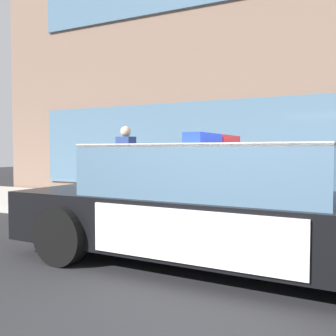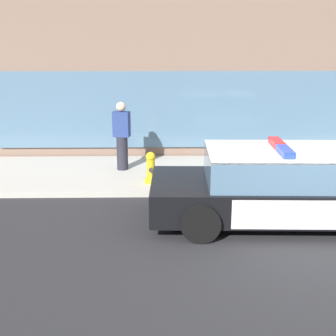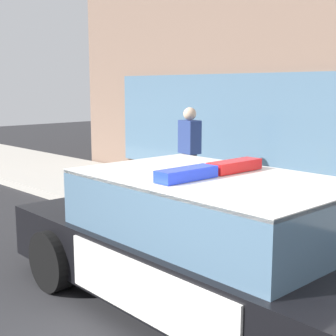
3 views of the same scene
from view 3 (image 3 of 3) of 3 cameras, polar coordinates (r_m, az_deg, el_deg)
The scene contains 3 objects.
police_cruiser at distance 4.81m, azimuth 6.34°, elevation -9.37°, with size 5.20×2.26×1.49m.
fire_hydrant at distance 7.88m, azimuth 0.82°, elevation -3.15°, with size 0.34×0.39×0.73m.
pedestrian_on_sidewalk at distance 9.09m, azimuth 2.55°, elevation 1.83°, with size 0.44×0.33×1.71m.
Camera 3 is at (2.41, -2.37, 2.24)m, focal length 51.64 mm.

